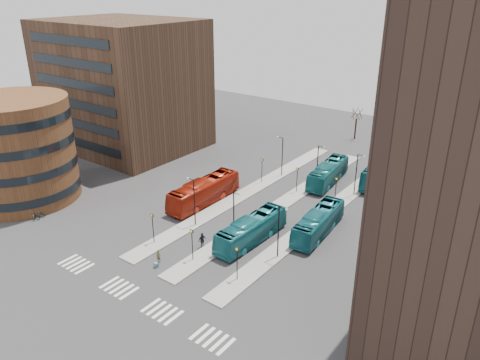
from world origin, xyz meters
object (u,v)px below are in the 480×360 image
Objects in this scene: teal_bus_d at (384,170)px; bicycle_far at (39,214)px; red_bus at (204,191)px; teal_bus_b at (328,173)px; traveller at (159,256)px; bicycle_mid at (33,216)px; commuter_b at (202,240)px; teal_bus_c at (318,222)px; bicycle_near at (35,216)px; teal_bus_a at (251,230)px; suitcase at (156,265)px; commuter_c at (231,243)px; commuter_a at (175,213)px.

bicycle_far is at bearing -133.77° from teal_bus_d.
teal_bus_b is at bearing 57.69° from red_bus.
teal_bus_d is 37.41m from traveller.
teal_bus_b reaches higher than bicycle_mid.
commuter_b is 22.96m from bicycle_mid.
teal_bus_b is 15.75m from teal_bus_c.
bicycle_near is at bearing -133.31° from teal_bus_d.
teal_bus_a reaches higher than teal_bus_c.
bicycle_near is (-21.63, -7.51, -0.48)m from commuter_b.
traveller is 19.94m from bicycle_far.
teal_bus_a is 11.00m from traveller.
suitcase is 0.36× the size of traveller.
teal_bus_d is at bearing -152.32° from commuter_c.
bicycle_far is (0.00, 0.80, -0.07)m from bicycle_mid.
teal_bus_b is 6.02× the size of commuter_b.
commuter_a is (-11.01, -1.24, -0.71)m from teal_bus_a.
commuter_b is 1.08× the size of bicycle_near.
teal_bus_b is 7.36× the size of traveller.
commuter_c is (4.07, 7.65, 0.54)m from suitcase.
bicycle_mid is at bearing -130.82° from red_bus.
commuter_c is at bearing -89.98° from bicycle_far.
red_bus is at bearing -128.68° from teal_bus_b.
suitcase is at bearing -65.25° from traveller.
commuter_b is at bearing 176.58° from commuter_a.
commuter_a is 17.87m from bicycle_near.
teal_bus_d is 7.14× the size of commuter_b.
teal_bus_b reaches higher than suitcase.
commuter_b reaches higher than bicycle_mid.
teal_bus_a is at bearing 55.71° from traveller.
suitcase is at bearing -126.80° from teal_bus_c.
commuter_a is (-10.21, -22.02, -0.73)m from teal_bus_b.
teal_bus_b is at bearing -94.73° from commuter_a.
bicycle_mid is at bearing 116.13° from commuter_b.
traveller is 0.89× the size of bicycle_near.
commuter_b is (-9.30, -30.63, -0.91)m from teal_bus_d.
teal_bus_d is at bearing 68.30° from traveller.
teal_bus_d is 7.91× the size of bicycle_far.
teal_bus_c is 35.74m from bicycle_mid.
suitcase is 0.33× the size of bicycle_far.
bicycle_far is at bearing -133.89° from teal_bus_b.
commuter_c is 0.97× the size of bicycle_far.
teal_bus_a is (11.05, -4.48, -0.17)m from red_bus.
commuter_c is at bearing -52.26° from commuter_b.
commuter_b is at bearing -50.57° from red_bus.
teal_bus_d is 8.72× the size of traveller.
teal_bus_c reaches higher than bicycle_near.
bicycle_far is at bearing -9.35° from bicycle_near.
bicycle_near is 1.01× the size of bicycle_mid.
bicycle_mid is (-19.85, -2.61, -0.25)m from traveller.
bicycle_near is at bearing 24.50° from bicycle_mid.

